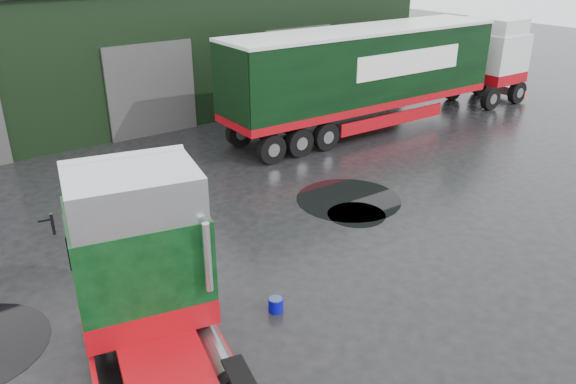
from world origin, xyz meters
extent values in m
plane|color=black|center=(0.00, 0.00, 0.00)|extent=(100.00, 100.00, 0.00)
cube|color=black|center=(2.00, 20.00, 3.00)|extent=(32.00, 12.00, 6.00)
cylinder|color=#07079B|center=(-1.24, -0.03, 0.16)|extent=(0.41, 0.41, 0.33)
cylinder|color=black|center=(3.73, 2.60, 0.00)|extent=(1.85, 1.85, 0.01)
cylinder|color=black|center=(4.30, 3.62, 0.00)|extent=(3.51, 3.51, 0.01)
camera|label=1|loc=(-7.41, -8.96, 7.90)|focal=35.00mm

